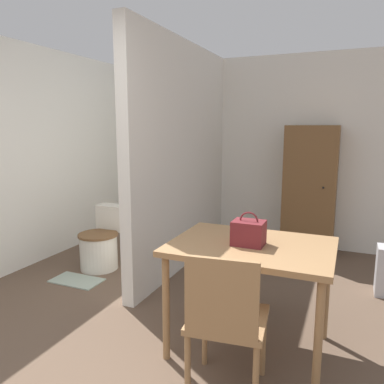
% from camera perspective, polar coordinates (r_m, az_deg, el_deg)
% --- Properties ---
extents(wall_back, '(5.09, 0.12, 2.50)m').
position_cam_1_polar(wall_back, '(5.28, 8.76, 6.15)').
color(wall_back, silver).
rests_on(wall_back, ground_plane).
extents(wall_left, '(0.12, 4.97, 2.50)m').
position_cam_1_polar(wall_left, '(4.59, -25.08, 4.78)').
color(wall_left, silver).
rests_on(wall_left, ground_plane).
extents(partition_wall, '(0.12, 2.40, 2.50)m').
position_cam_1_polar(partition_wall, '(4.23, -1.39, 5.35)').
color(partition_wall, silver).
rests_on(partition_wall, ground_plane).
extents(dining_table, '(1.11, 0.82, 0.79)m').
position_cam_1_polar(dining_table, '(2.68, 9.00, -9.58)').
color(dining_table, '#997047').
rests_on(dining_table, ground_plane).
extents(wooden_chair, '(0.50, 0.50, 0.91)m').
position_cam_1_polar(wooden_chair, '(2.27, 5.17, -18.58)').
color(wooden_chair, '#997047').
rests_on(wooden_chair, ground_plane).
extents(toilet, '(0.44, 0.59, 0.68)m').
position_cam_1_polar(toilet, '(4.41, -13.62, -7.69)').
color(toilet, silver).
rests_on(toilet, ground_plane).
extents(handbag, '(0.22, 0.17, 0.23)m').
position_cam_1_polar(handbag, '(2.60, 8.61, -6.13)').
color(handbag, maroon).
rests_on(handbag, dining_table).
extents(wooden_cabinet, '(0.62, 0.46, 1.60)m').
position_cam_1_polar(wooden_cabinet, '(4.89, 17.51, 0.22)').
color(wooden_cabinet, brown).
rests_on(wooden_cabinet, ground_plane).
extents(bath_mat, '(0.53, 0.29, 0.01)m').
position_cam_1_polar(bath_mat, '(4.18, -17.16, -12.76)').
color(bath_mat, '#99A899').
rests_on(bath_mat, ground_plane).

